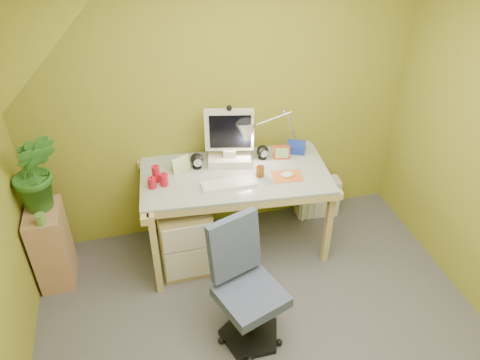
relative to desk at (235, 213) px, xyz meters
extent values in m
cube|color=olive|center=(-0.01, 0.41, 0.81)|extent=(3.20, 0.01, 2.40)
cube|color=white|center=(-1.01, -1.19, 1.46)|extent=(1.10, 3.20, 1.10)
cube|color=silver|center=(-0.08, -0.14, 0.40)|extent=(0.42, 0.14, 0.02)
cube|color=orange|center=(0.38, -0.14, 0.39)|extent=(0.24, 0.19, 0.01)
ellipsoid|color=white|center=(0.38, -0.14, 0.41)|extent=(0.11, 0.08, 0.03)
cylinder|color=#914A15|center=(0.18, -0.08, 0.43)|extent=(0.07, 0.07, 0.08)
cube|color=#AE2D12|center=(0.42, 0.12, 0.45)|extent=(0.13, 0.05, 0.11)
cube|color=#162C9A|center=(0.56, 0.16, 0.45)|extent=(0.14, 0.08, 0.12)
cube|color=#BFD794|center=(-0.40, 0.14, 0.45)|extent=(0.14, 0.07, 0.12)
cube|color=tan|center=(-1.46, 0.03, -0.05)|extent=(0.25, 0.39, 0.68)
imported|color=#2C6923|center=(-1.43, 0.08, 0.60)|extent=(0.36, 0.29, 0.63)
cylinder|color=#5C913C|center=(-1.44, -0.12, 0.33)|extent=(0.07, 0.07, 0.09)
cube|color=silver|center=(0.86, 0.27, -0.20)|extent=(0.39, 0.19, 0.38)
camera|label=1|loc=(-0.71, -2.92, 2.43)|focal=35.00mm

